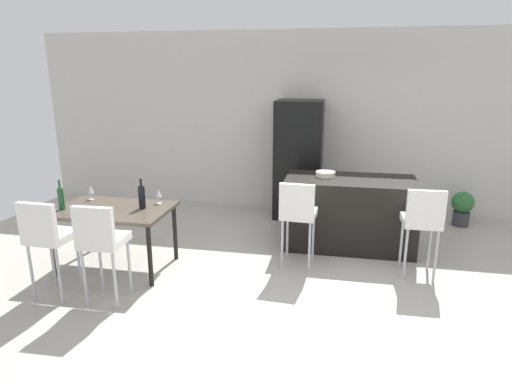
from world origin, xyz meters
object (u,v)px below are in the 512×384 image
Objects in this scene: bar_chair_middle at (422,219)px; wine_glass_right at (159,193)px; kitchen_island at (349,213)px; dining_chair_near at (47,234)px; wine_glass_middle at (91,190)px; dining_chair_far at (101,238)px; dining_table at (114,214)px; fruit_bowl at (326,174)px; bar_chair_left at (298,211)px; wine_bottle_left at (61,198)px; refrigerator at (299,160)px; potted_plant at (462,207)px; wine_bottle_corner at (142,197)px.

wine_glass_right is (-3.02, -0.15, 0.17)m from bar_chair_middle.
dining_chair_near reaches higher than kitchen_island.
dining_chair_far is at bearing -55.35° from wine_glass_middle.
dining_table is 2.70m from fruit_bowl.
bar_chair_left is 2.17m from dining_chair_far.
dining_table is at bearing 14.93° from wine_bottle_left.
bar_chair_middle is at bearing 2.85° from wine_glass_right.
kitchen_island is at bearing 17.00° from wine_glass_middle.
wine_glass_middle is at bearing -160.14° from fruit_bowl.
wine_glass_middle is 1.00× the size of wine_glass_right.
wine_glass_right is 2.55m from refrigerator.
fruit_bowl is (-1.10, 0.85, 0.26)m from bar_chair_middle.
kitchen_island is 1.14m from bar_chair_middle.
fruit_bowl is at bearing 26.15° from wine_bottle_left.
bar_chair_middle is at bearing 20.99° from dining_chair_far.
dining_chair_near is at bearing 180.00° from dining_chair_far.
wine_glass_middle is (0.12, 0.42, -0.01)m from wine_bottle_left.
dining_table reaches higher than potted_plant.
wine_bottle_left is at bearing -167.68° from bar_chair_left.
kitchen_island is 4.81× the size of wine_bottle_corner.
dining_chair_far is (-2.39, -2.01, 0.24)m from kitchen_island.
refrigerator is (-0.79, 1.14, 0.46)m from kitchen_island.
fruit_bowl is at bearing 37.93° from dining_chair_near.
wine_bottle_left is at bearing -166.51° from wine_bottle_corner.
fruit_bowl is (0.46, -1.09, 0.04)m from refrigerator.
wine_bottle_corner is (-3.13, -0.37, 0.18)m from bar_chair_middle.
bar_chair_left is (-0.60, -0.80, 0.24)m from kitchen_island.
bar_chair_left is at bearing 27.01° from dining_chair_near.
bar_chair_middle reaches higher than fruit_bowl.
bar_chair_left reaches higher than potted_plant.
wine_bottle_corner reaches higher than dining_chair_near.
bar_chair_middle is 6.03× the size of wine_glass_middle.
bar_chair_middle is 2.17m from potted_plant.
fruit_bowl reaches higher than wine_glass_middle.
kitchen_island reaches higher than potted_plant.
wine_glass_right is (0.74, 1.07, 0.17)m from dining_chair_near.
dining_chair_near is 1.00× the size of dining_chair_far.
fruit_bowl is at bearing -151.99° from potted_plant.
bar_chair_middle is 4.13× the size of fruit_bowl.
dining_chair_far is at bearing -142.43° from potted_plant.
dining_chair_near is at bearing -67.94° from wine_bottle_left.
potted_plant is (3.94, 2.08, -0.57)m from wine_glass_right.
bar_chair_left is at bearing 5.21° from wine_glass_right.
refrigerator is 7.23× the size of fruit_bowl.
fruit_bowl is (-0.33, 0.06, 0.50)m from kitchen_island.
dining_chair_far reaches higher than kitchen_island.
wine_glass_right is at bearing -177.15° from bar_chair_middle.
bar_chair_left is 3.02× the size of wine_bottle_corner.
refrigerator is 2.56m from potted_plant.
dining_chair_near and dining_chair_far have the same top height.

